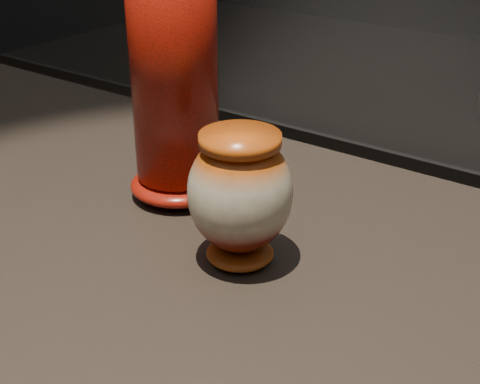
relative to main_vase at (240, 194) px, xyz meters
The scene contains 2 objects.
main_vase is the anchor object (origin of this frame).
tall_vase 0.22m from the main_vase, 152.25° to the left, with size 0.16×0.16×0.42m.
Camera 1 is at (0.32, -0.48, 1.32)m, focal length 50.00 mm.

